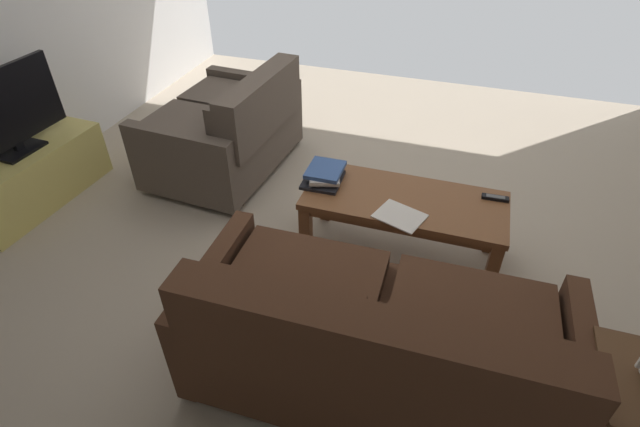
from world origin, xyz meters
The scene contains 9 objects.
ground_plane centered at (0.00, 0.00, 0.00)m, with size 5.13×5.70×0.01m, color tan.
sofa_main centered at (-0.52, 1.22, 0.37)m, with size 1.78×0.87×0.87m.
loveseat_near centered at (1.06, -0.45, 0.36)m, with size 0.97×1.28×0.85m.
coffee_table centered at (-0.46, 0.17, 0.39)m, with size 1.23×0.53×0.46m.
tv_stand centered at (2.26, 0.41, 0.22)m, with size 0.48×1.13×0.43m.
flat_tv centered at (2.26, 0.42, 0.73)m, with size 0.21×0.90×0.58m.
book_stack centered at (0.07, 0.14, 0.50)m, with size 0.25×0.31×0.09m.
tv_remote centered at (-0.98, 0.02, 0.47)m, with size 0.16×0.05×0.02m.
loose_magazine centered at (-0.46, 0.36, 0.46)m, with size 0.21×0.27×0.01m, color silver.
Camera 1 is at (-0.70, 2.60, 2.19)m, focal length 27.09 mm.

